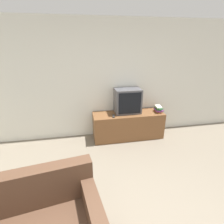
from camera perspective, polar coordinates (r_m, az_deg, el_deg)
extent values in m
cube|color=silver|center=(3.94, -7.14, 9.83)|extent=(9.00, 0.06, 2.60)
cube|color=brown|center=(4.11, 5.23, -4.32)|extent=(1.61, 0.51, 0.60)
cube|color=#4C4C51|center=(3.96, 5.11, 3.66)|extent=(0.58, 0.36, 0.55)
cube|color=black|center=(3.79, 5.87, 2.79)|extent=(0.50, 0.01, 0.47)
cube|color=#4C3323|center=(2.18, -29.56, -22.01)|extent=(1.62, 0.40, 0.45)
cube|color=#4C3323|center=(2.15, -5.86, -32.58)|extent=(0.27, 0.87, 0.71)
cube|color=#995623|center=(4.18, 14.72, 0.15)|extent=(0.13, 0.22, 0.02)
cube|color=#7A3884|center=(4.18, 14.92, 0.39)|extent=(0.15, 0.18, 0.02)
cube|color=#7A3884|center=(4.18, 14.99, 0.69)|extent=(0.17, 0.21, 0.03)
cube|color=#2D753D|center=(4.16, 14.92, 0.98)|extent=(0.12, 0.15, 0.03)
cube|color=#2D753D|center=(4.14, 15.03, 1.33)|extent=(0.12, 0.23, 0.03)
cube|color=silver|center=(4.14, 14.93, 1.74)|extent=(0.14, 0.22, 0.03)
cube|color=#2D2D2D|center=(3.79, 0.52, -1.36)|extent=(0.07, 0.16, 0.02)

